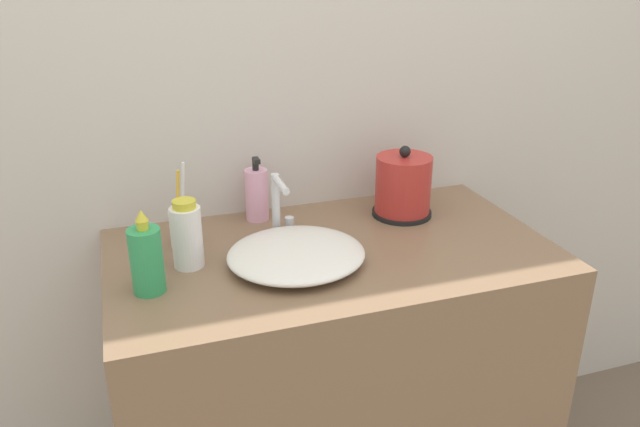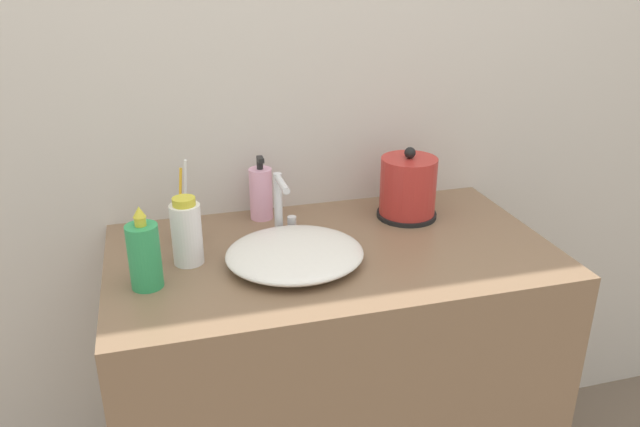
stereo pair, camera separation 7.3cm
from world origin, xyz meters
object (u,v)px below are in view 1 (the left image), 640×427
(electric_kettle, at_px, (403,188))
(mouthwash_bottle, at_px, (147,259))
(lotion_bottle, at_px, (257,194))
(toothbrush_cup, at_px, (182,227))
(faucet, at_px, (279,203))
(shampoo_bottle, at_px, (187,235))

(electric_kettle, xyz_separation_m, mouthwash_bottle, (-0.70, -0.21, -0.00))
(electric_kettle, height_order, lotion_bottle, electric_kettle)
(toothbrush_cup, relative_size, mouthwash_bottle, 1.16)
(electric_kettle, bearing_deg, faucet, -176.59)
(faucet, relative_size, lotion_bottle, 0.91)
(toothbrush_cup, xyz_separation_m, mouthwash_bottle, (-0.10, -0.20, 0.03))
(shampoo_bottle, bearing_deg, toothbrush_cup, 89.68)
(toothbrush_cup, relative_size, shampoo_bottle, 1.34)
(faucet, bearing_deg, electric_kettle, 3.41)
(toothbrush_cup, height_order, lotion_bottle, toothbrush_cup)
(electric_kettle, bearing_deg, shampoo_bottle, -168.84)
(shampoo_bottle, bearing_deg, lotion_bottle, 45.22)
(mouthwash_bottle, bearing_deg, toothbrush_cup, 64.49)
(faucet, distance_m, mouthwash_bottle, 0.39)
(faucet, bearing_deg, lotion_bottle, 105.04)
(toothbrush_cup, bearing_deg, faucet, -3.55)
(lotion_bottle, relative_size, mouthwash_bottle, 0.94)
(lotion_bottle, bearing_deg, faucet, -74.96)
(electric_kettle, xyz_separation_m, toothbrush_cup, (-0.60, -0.01, -0.03))
(electric_kettle, xyz_separation_m, shampoo_bottle, (-0.60, -0.12, -0.00))
(electric_kettle, bearing_deg, toothbrush_cup, -179.43)
(lotion_bottle, xyz_separation_m, shampoo_bottle, (-0.22, -0.22, 0.01))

